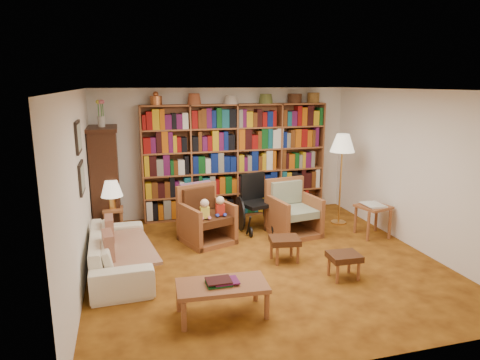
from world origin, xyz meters
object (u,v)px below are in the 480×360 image
object	(u,v)px
side_table_lamp	(113,217)
wheelchair	(255,204)
coffee_table	(222,288)
sofa	(120,252)
side_table_papers	(373,211)
floor_lamp	(342,147)
footstool_b	(344,258)
armchair_sage	(292,213)
armchair_leather	(206,218)
footstool_a	(285,242)

from	to	relation	value
side_table_lamp	wheelchair	xyz separation A→B (m)	(2.45, -0.17, 0.09)
side_table_lamp	coffee_table	bearing A→B (deg)	-67.23
sofa	side_table_papers	xyz separation A→B (m)	(4.20, 0.32, 0.17)
floor_lamp	footstool_b	world-z (taller)	floor_lamp
armchair_sage	wheelchair	bearing A→B (deg)	147.23
sofa	wheelchair	bearing A→B (deg)	-64.41
sofa	coffee_table	world-z (taller)	sofa
armchair_leather	wheelchair	world-z (taller)	wheelchair
armchair_sage	floor_lamp	world-z (taller)	floor_lamp
armchair_sage	wheelchair	world-z (taller)	wheelchair
armchair_sage	coffee_table	world-z (taller)	armchair_sage
coffee_table	armchair_sage	bearing A→B (deg)	52.75
floor_lamp	side_table_lamp	bearing A→B (deg)	175.91
sofa	coffee_table	distance (m)	1.89
wheelchair	side_table_papers	size ratio (longest dim) A/B	1.68
side_table_lamp	footstool_a	world-z (taller)	side_table_lamp
armchair_sage	footstool_a	xyz separation A→B (m)	(-0.57, -1.13, -0.06)
armchair_leather	coffee_table	xyz separation A→B (m)	(-0.28, -2.41, -0.05)
footstool_b	side_table_lamp	bearing A→B (deg)	141.36
side_table_lamp	floor_lamp	bearing A→B (deg)	-4.09
wheelchair	footstool_b	distance (m)	2.32
armchair_leather	footstool_b	distance (m)	2.45
armchair_leather	coffee_table	size ratio (longest dim) A/B	0.94
floor_lamp	footstool_a	world-z (taller)	floor_lamp
side_table_papers	armchair_sage	bearing A→B (deg)	157.63
armchair_leather	footstool_a	xyz separation A→B (m)	(0.96, -1.17, -0.09)
floor_lamp	footstool_b	size ratio (longest dim) A/B	3.95
armchair_sage	floor_lamp	xyz separation A→B (m)	(1.05, 0.24, 1.10)
armchair_sage	side_table_papers	bearing A→B (deg)	-22.37
wheelchair	footstool_a	size ratio (longest dim) A/B	2.08
armchair_leather	coffee_table	bearing A→B (deg)	-96.55
side_table_lamp	footstool_a	size ratio (longest dim) A/B	1.09
floor_lamp	side_table_papers	xyz separation A→B (m)	(0.23, -0.77, -1.00)
wheelchair	footstool_b	size ratio (longest dim) A/B	2.35
sofa	footstool_a	size ratio (longest dim) A/B	4.08
footstool_a	coffee_table	size ratio (longest dim) A/B	0.46
side_table_lamp	footstool_b	world-z (taller)	side_table_lamp
sofa	footstool_a	bearing A→B (deg)	-98.55
footstool_a	armchair_leather	bearing A→B (deg)	129.21
sofa	armchair_leather	xyz separation A→B (m)	(1.39, 0.89, 0.10)
footstool_b	footstool_a	bearing A→B (deg)	127.12
wheelchair	footstool_a	world-z (taller)	wheelchair
armchair_sage	coffee_table	distance (m)	2.98
side_table_papers	footstool_a	xyz separation A→B (m)	(-1.85, -0.61, -0.16)
floor_lamp	footstool_b	bearing A→B (deg)	-116.48
sofa	coffee_table	xyz separation A→B (m)	(1.12, -1.52, 0.05)
side_table_lamp	armchair_leather	xyz separation A→B (m)	(1.49, -0.49, 0.02)
armchair_sage	side_table_lamp	bearing A→B (deg)	170.02
sofa	side_table_lamp	bearing A→B (deg)	2.40
armchair_leather	floor_lamp	xyz separation A→B (m)	(2.58, 0.20, 1.07)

